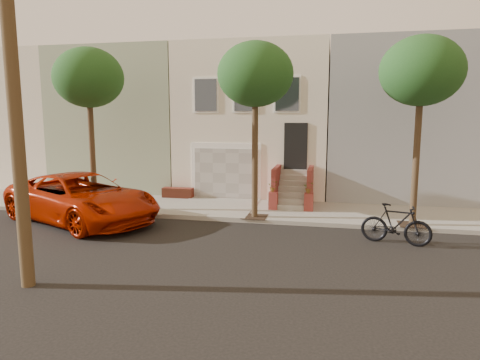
# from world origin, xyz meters

# --- Properties ---
(ground) EXTENTS (90.00, 90.00, 0.00)m
(ground) POSITION_xyz_m (0.00, 0.00, 0.00)
(ground) COLOR black
(ground) RESTS_ON ground
(sidewalk) EXTENTS (40.00, 3.70, 0.15)m
(sidewalk) POSITION_xyz_m (0.00, 5.35, 0.07)
(sidewalk) COLOR gray
(sidewalk) RESTS_ON ground
(house_row) EXTENTS (33.10, 11.70, 7.00)m
(house_row) POSITION_xyz_m (0.00, 11.19, 3.64)
(house_row) COLOR beige
(house_row) RESTS_ON sidewalk
(tree_left) EXTENTS (2.70, 2.57, 6.30)m
(tree_left) POSITION_xyz_m (-5.50, 3.90, 5.26)
(tree_left) COLOR #2D2116
(tree_left) RESTS_ON sidewalk
(tree_mid) EXTENTS (2.70, 2.57, 6.30)m
(tree_mid) POSITION_xyz_m (1.00, 3.90, 5.26)
(tree_mid) COLOR #2D2116
(tree_mid) RESTS_ON sidewalk
(tree_right) EXTENTS (2.70, 2.57, 6.30)m
(tree_right) POSITION_xyz_m (6.50, 3.90, 5.26)
(tree_right) COLOR #2D2116
(tree_right) RESTS_ON sidewalk
(pickup_truck) EXTENTS (7.03, 5.31, 1.77)m
(pickup_truck) POSITION_xyz_m (-5.15, 2.43, 0.89)
(pickup_truck) COLOR #B21D00
(pickup_truck) RESTS_ON ground
(motorcycle) EXTENTS (2.13, 1.05, 1.23)m
(motorcycle) POSITION_xyz_m (5.68, 1.93, 0.62)
(motorcycle) COLOR black
(motorcycle) RESTS_ON ground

